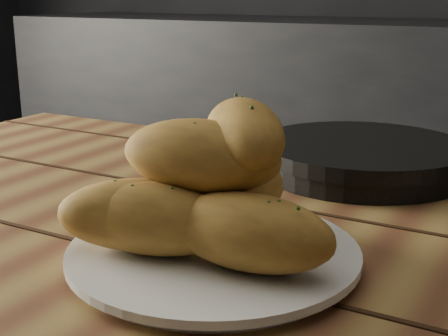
% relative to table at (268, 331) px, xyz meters
% --- Properties ---
extents(counter, '(2.80, 0.60, 0.90)m').
position_rel_table_xyz_m(counter, '(-0.44, 1.66, -0.19)').
color(counter, black).
rests_on(counter, ground).
extents(table, '(1.45, 0.81, 0.75)m').
position_rel_table_xyz_m(table, '(0.00, 0.00, 0.00)').
color(table, olive).
rests_on(table, ground).
extents(plate, '(0.27, 0.27, 0.02)m').
position_rel_table_xyz_m(plate, '(-0.02, -0.08, 0.12)').
color(plate, white).
rests_on(plate, table).
extents(bread_rolls, '(0.27, 0.23, 0.14)m').
position_rel_table_xyz_m(bread_rolls, '(-0.03, -0.08, 0.18)').
color(bread_rolls, gold).
rests_on(bread_rolls, plate).
extents(skillet, '(0.42, 0.30, 0.05)m').
position_rel_table_xyz_m(skillet, '(0.01, 0.29, 0.13)').
color(skillet, black).
rests_on(skillet, table).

